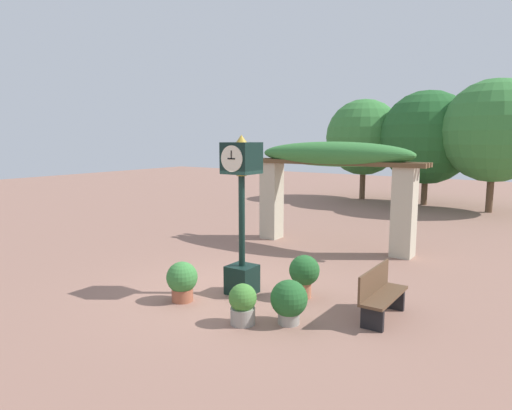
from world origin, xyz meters
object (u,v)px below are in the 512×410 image
at_px(potted_plant_far_left, 182,280).
at_px(potted_plant_far_right, 289,300).
at_px(pedestal_clock, 242,209).
at_px(potted_plant_near_left, 304,272).
at_px(park_bench, 381,294).
at_px(potted_plant_near_right, 243,303).

xyz_separation_m(potted_plant_far_left, potted_plant_far_right, (2.25, 0.21, -0.01)).
distance_m(pedestal_clock, potted_plant_far_right, 2.19).
distance_m(potted_plant_near_left, park_bench, 1.60).
relative_size(potted_plant_far_left, potted_plant_far_right, 1.02).
relative_size(pedestal_clock, potted_plant_near_left, 3.71).
height_order(pedestal_clock, potted_plant_far_left, pedestal_clock).
xyz_separation_m(potted_plant_near_right, potted_plant_far_right, (0.64, 0.45, 0.05)).
bearing_deg(park_bench, potted_plant_near_left, 84.28).
height_order(potted_plant_far_right, park_bench, park_bench).
bearing_deg(pedestal_clock, potted_plant_near_right, -53.52).
relative_size(potted_plant_near_right, park_bench, 0.50).
height_order(pedestal_clock, park_bench, pedestal_clock).
distance_m(pedestal_clock, park_bench, 3.06).
relative_size(potted_plant_near_left, park_bench, 0.62).
xyz_separation_m(pedestal_clock, potted_plant_near_right, (0.91, -1.24, -1.38)).
bearing_deg(potted_plant_far_left, pedestal_clock, 55.36).
xyz_separation_m(potted_plant_near_left, potted_plant_near_right, (-0.25, -1.71, -0.16)).
bearing_deg(potted_plant_far_right, potted_plant_far_left, -174.55).
xyz_separation_m(potted_plant_far_right, park_bench, (1.20, 1.11, 0.02)).
distance_m(potted_plant_near_left, potted_plant_near_right, 1.74).
bearing_deg(potted_plant_near_left, potted_plant_far_right, -72.80).
xyz_separation_m(potted_plant_near_left, park_bench, (1.59, -0.16, -0.09)).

